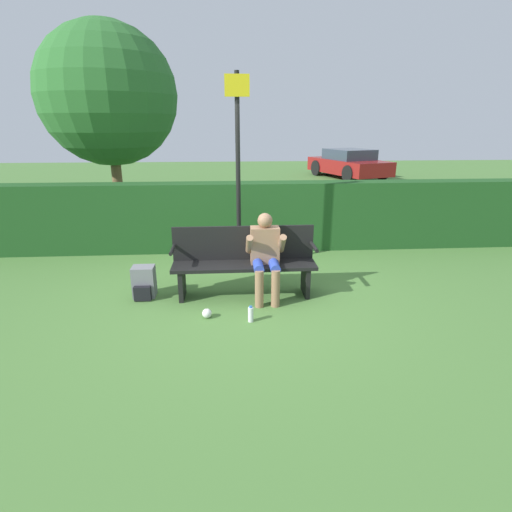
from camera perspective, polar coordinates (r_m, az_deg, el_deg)
ground_plane at (r=5.48m, az=-1.65°, el=-5.64°), size 40.00×40.00×0.00m
hedge_back at (r=7.31m, az=-2.38°, el=5.64°), size 12.00×0.46×1.23m
park_bench at (r=5.36m, az=-1.72°, el=-0.65°), size 1.91×0.43×0.93m
person_seated at (r=5.21m, az=1.36°, el=0.51°), size 0.51×0.57×1.13m
backpack at (r=5.57m, az=-15.71°, el=-3.70°), size 0.29×0.31×0.42m
water_bottle at (r=4.75m, az=-0.76°, el=-8.32°), size 0.07×0.07×0.20m
signpost at (r=6.17m, az=-2.59°, el=13.11°), size 0.36×0.09×2.94m
parked_car at (r=17.91m, az=13.09°, el=12.72°), size 2.95×4.20×1.19m
tree at (r=9.33m, az=-20.36°, el=20.66°), size 2.82×2.82×4.18m
litter_crumple at (r=4.89m, az=-7.03°, el=-8.13°), size 0.12×0.12×0.12m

